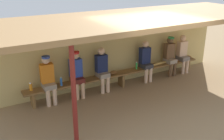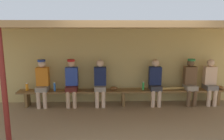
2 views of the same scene
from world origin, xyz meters
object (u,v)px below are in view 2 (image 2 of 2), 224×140
at_px(player_shirtless_tan, 190,80).
at_px(player_in_white, 72,81).
at_px(bench, 123,92).
at_px(water_bottle_orange, 55,87).
at_px(baseball_glove_worn, 220,87).
at_px(baseball_bat, 176,88).
at_px(water_bottle_clear, 27,87).
at_px(player_leftmost, 100,81).
at_px(player_with_sunglasses, 210,80).
at_px(baseball_glove_tan, 114,88).
at_px(player_in_blue, 42,81).
at_px(player_rightmost, 155,81).
at_px(support_post, 4,89).
at_px(water_bottle_blue, 143,86).

bearing_deg(player_shirtless_tan, player_in_white, 180.00).
distance_m(bench, water_bottle_orange, 1.96).
relative_size(baseball_glove_worn, baseball_bat, 0.28).
bearing_deg(baseball_bat, water_bottle_clear, 173.41).
distance_m(player_leftmost, player_with_sunglasses, 3.18).
height_order(player_in_white, baseball_glove_tan, player_in_white).
distance_m(player_with_sunglasses, water_bottle_clear, 5.28).
bearing_deg(baseball_bat, player_shirtless_tan, -5.43).
bearing_deg(player_in_blue, player_leftmost, -0.02).
bearing_deg(player_rightmost, water_bottle_orange, -179.15).
xyz_separation_m(player_in_blue, player_leftmost, (1.63, -0.00, -0.02)).
bearing_deg(water_bottle_clear, support_post, -79.69).
xyz_separation_m(player_in_white, player_rightmost, (2.39, -0.00, -0.02)).
relative_size(player_shirtless_tan, water_bottle_clear, 6.10).
xyz_separation_m(player_in_blue, water_bottle_orange, (0.34, -0.04, -0.17)).
relative_size(bench, water_bottle_clear, 27.23).
height_order(support_post, player_rightmost, support_post).
relative_size(player_in_white, player_shirtless_tan, 1.00).
distance_m(player_leftmost, water_bottle_blue, 1.25).
relative_size(player_leftmost, player_with_sunglasses, 1.00).
bearing_deg(bench, player_rightmost, 0.19).
distance_m(player_in_blue, baseball_glove_worn, 5.14).
xyz_separation_m(player_rightmost, baseball_glove_worn, (1.93, 0.01, -0.22)).
xyz_separation_m(support_post, player_leftmost, (1.70, 2.10, -0.37)).
relative_size(water_bottle_blue, baseball_glove_tan, 0.99).
distance_m(player_in_white, baseball_glove_worn, 4.32).
xyz_separation_m(support_post, player_in_blue, (0.07, 2.10, -0.35)).
xyz_separation_m(player_shirtless_tan, player_rightmost, (-1.02, -0.00, -0.02)).
relative_size(player_shirtless_tan, water_bottle_orange, 5.37).
relative_size(support_post, baseball_bat, 2.53).
xyz_separation_m(water_bottle_blue, baseball_bat, (0.96, -0.02, -0.08)).
xyz_separation_m(player_in_blue, baseball_bat, (3.83, -0.00, -0.25)).
xyz_separation_m(water_bottle_orange, water_bottle_clear, (-0.80, 0.09, -0.01)).
height_order(player_with_sunglasses, water_bottle_clear, player_with_sunglasses).
height_order(baseball_glove_worn, baseball_glove_tan, same).
bearing_deg(support_post, baseball_glove_tan, 45.51).
bearing_deg(baseball_bat, player_leftmost, 173.98).
xyz_separation_m(player_rightmost, baseball_glove_tan, (-1.19, 0.02, -0.22)).
distance_m(player_rightmost, water_bottle_orange, 2.87).
xyz_separation_m(support_post, baseball_glove_worn, (5.21, 2.11, -0.60)).
xyz_separation_m(support_post, baseball_bat, (3.90, 2.10, -0.61)).
xyz_separation_m(player_shirtless_tan, baseball_glove_worn, (0.91, 0.01, -0.24)).
distance_m(player_in_blue, player_leftmost, 1.63).
xyz_separation_m(bench, player_in_white, (-1.47, 0.00, 0.36)).
height_order(baseball_glove_tan, baseball_bat, baseball_glove_tan).
bearing_deg(water_bottle_orange, water_bottle_blue, 1.35).
bearing_deg(water_bottle_orange, player_shirtless_tan, 0.64).
xyz_separation_m(water_bottle_orange, baseball_bat, (3.49, 0.04, -0.09)).
bearing_deg(player_with_sunglasses, support_post, -156.70).
xyz_separation_m(bench, water_bottle_orange, (-1.95, -0.04, 0.19)).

